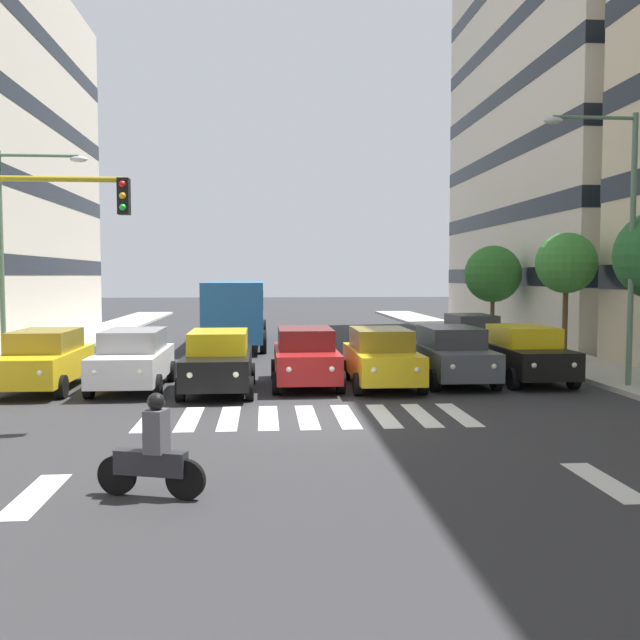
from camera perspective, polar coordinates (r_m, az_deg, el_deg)
The scene contains 19 objects.
ground_plane at distance 16.42m, azimuth -1.07°, elevation -7.91°, with size 180.00×180.00×0.00m, color #2D2D30.
building_left_block_0 at distance 41.90m, azimuth 19.93°, elevation 14.52°, with size 8.22×20.18×22.70m.
crosswalk_markings at distance 16.42m, azimuth -1.07°, elevation -7.90°, with size 7.65×2.80×0.01m.
lane_arrow_0 at distance 12.31m, azimuth 22.15°, elevation -12.11°, with size 0.50×2.20×0.01m, color silver.
lane_arrow_1 at distance 11.58m, azimuth -22.22°, elevation -13.11°, with size 0.50×2.20×0.01m, color silver.
car_0 at distance 22.54m, azimuth 16.33°, elevation -2.63°, with size 2.02×4.44×1.72m.
car_1 at distance 21.72m, azimuth 10.69°, elevation -2.77°, with size 2.02×4.44×1.72m.
car_2 at distance 20.74m, azimuth 5.03°, elevation -3.03°, with size 2.02×4.44×1.72m.
car_3 at distance 20.85m, azimuth -1.20°, elevation -2.98°, with size 2.02×4.44×1.72m.
car_4 at distance 19.99m, azimuth -8.28°, elevation -3.30°, with size 2.02×4.44×1.72m.
car_5 at distance 20.93m, azimuth -15.00°, elevation -3.08°, with size 2.02×4.44×1.72m.
car_6 at distance 21.58m, azimuth -21.59°, elevation -3.01°, with size 2.02×4.44×1.72m.
car_row2_0 at distance 28.75m, azimuth 12.31°, elevation -1.24°, with size 2.02×4.44×1.72m.
bus_behind_traffic at distance 33.19m, azimuth -6.82°, elevation 1.15°, with size 2.78×10.50×3.00m.
motorcycle_with_rider at distance 10.80m, azimuth -13.50°, elevation -10.63°, with size 1.66×0.59×1.57m.
street_lamp_left at distance 21.62m, azimuth 23.19°, elevation 7.34°, with size 2.75×0.28×7.69m.
street_lamp_right at distance 24.69m, azimuth -23.60°, elevation 6.18°, with size 2.87×0.28×7.13m.
street_tree_1 at distance 28.04m, azimuth 19.45°, elevation 4.37°, with size 2.30×2.30×4.77m.
street_tree_2 at distance 35.33m, azimuth 13.93°, elevation 3.66°, with size 2.78×2.78×4.61m.
Camera 1 is at (0.98, 16.06, 3.29)m, focal length 39.22 mm.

